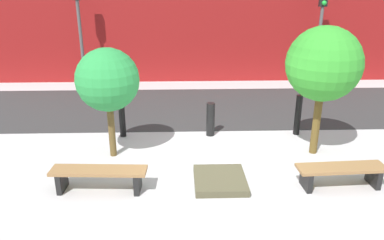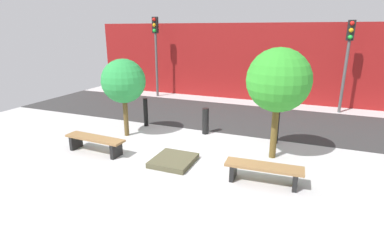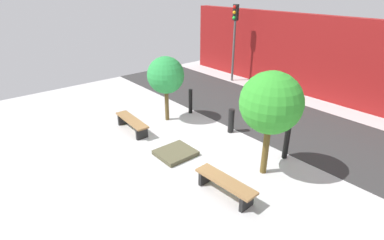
% 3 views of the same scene
% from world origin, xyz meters
% --- Properties ---
extents(ground_plane, '(18.00, 18.00, 0.00)m').
position_xyz_m(ground_plane, '(0.00, 0.00, 0.00)').
color(ground_plane, '#B7B7B7').
extents(road_strip, '(18.00, 4.13, 0.01)m').
position_xyz_m(road_strip, '(0.00, 4.37, 0.01)').
color(road_strip, '#313131').
rests_on(road_strip, ground).
extents(building_facade, '(16.20, 0.50, 3.67)m').
position_xyz_m(building_facade, '(0.00, 7.91, 1.84)').
color(building_facade, maroon).
rests_on(building_facade, ground).
extents(bench_left, '(1.86, 0.52, 0.46)m').
position_xyz_m(bench_left, '(-2.36, -0.64, 0.34)').
color(bench_left, black).
rests_on(bench_left, ground).
extents(bench_right, '(1.76, 0.54, 0.44)m').
position_xyz_m(bench_right, '(2.36, -0.64, 0.32)').
color(bench_right, black).
rests_on(bench_right, ground).
extents(planter_bed, '(1.03, 1.12, 0.14)m').
position_xyz_m(planter_bed, '(0.00, -0.44, 0.07)').
color(planter_bed, '#4D4A33').
rests_on(planter_bed, ground).
extents(tree_behind_left_bench, '(1.39, 1.39, 2.51)m').
position_xyz_m(tree_behind_left_bench, '(-2.36, 0.92, 1.80)').
color(tree_behind_left_bench, brown).
rests_on(tree_behind_left_bench, ground).
extents(tree_behind_right_bench, '(1.65, 1.65, 2.96)m').
position_xyz_m(tree_behind_right_bench, '(2.36, 0.92, 2.12)').
color(tree_behind_right_bench, brown).
rests_on(tree_behind_right_bench, ground).
extents(bollard_far_left, '(0.16, 0.16, 1.02)m').
position_xyz_m(bollard_far_left, '(-2.29, 2.06, 0.51)').
color(bollard_far_left, black).
rests_on(bollard_far_left, ground).
extents(bollard_left, '(0.22, 0.22, 0.88)m').
position_xyz_m(bollard_left, '(0.00, 2.06, 0.44)').
color(bollard_left, black).
rests_on(bollard_left, ground).
extents(bollard_center, '(0.16, 0.16, 1.07)m').
position_xyz_m(bollard_center, '(2.29, 2.06, 0.54)').
color(bollard_center, black).
rests_on(bollard_center, ground).
extents(traffic_light_west, '(0.28, 0.27, 3.97)m').
position_xyz_m(traffic_light_west, '(-4.35, 6.73, 2.72)').
color(traffic_light_west, '#515151').
rests_on(traffic_light_west, ground).
extents(traffic_light_mid_west, '(0.28, 0.27, 3.73)m').
position_xyz_m(traffic_light_mid_west, '(4.35, 6.73, 2.57)').
color(traffic_light_mid_west, '#505050').
rests_on(traffic_light_mid_west, ground).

